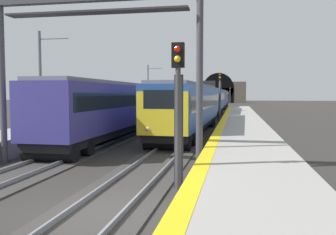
% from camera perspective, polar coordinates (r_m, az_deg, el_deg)
% --- Properties ---
extents(ground_plane, '(320.00, 320.00, 0.00)m').
position_cam_1_polar(ground_plane, '(10.14, -10.60, -14.53)').
color(ground_plane, '#302D2B').
extents(platform_right, '(112.00, 3.53, 0.96)m').
position_cam_1_polar(platform_right, '(9.37, 13.58, -13.05)').
color(platform_right, '#9E9B93').
rests_on(platform_right, ground_plane).
extents(platform_right_edge_strip, '(112.00, 0.50, 0.01)m').
position_cam_1_polar(platform_right_edge_strip, '(9.29, 4.12, -10.01)').
color(platform_right_edge_strip, yellow).
rests_on(platform_right_edge_strip, platform_right).
extents(track_main_line, '(160.00, 2.76, 0.21)m').
position_cam_1_polar(track_main_line, '(10.13, -10.61, -14.31)').
color(track_main_line, '#383533').
rests_on(track_main_line, ground_plane).
extents(train_main_approaching, '(74.97, 3.34, 4.79)m').
position_cam_1_polar(train_main_approaching, '(55.87, 7.06, 2.80)').
color(train_main_approaching, '#264C99').
rests_on(train_main_approaching, ground_plane).
extents(train_adjacent_platform, '(63.84, 2.88, 3.95)m').
position_cam_1_polar(train_adjacent_platform, '(46.98, 0.40, 2.68)').
color(train_adjacent_platform, navy).
rests_on(train_adjacent_platform, ground_plane).
extents(railway_signal_near, '(0.39, 0.38, 4.71)m').
position_cam_1_polar(railway_signal_near, '(11.03, 1.60, 1.75)').
color(railway_signal_near, '#38383D').
rests_on(railway_signal_near, ground_plane).
extents(railway_signal_mid, '(0.39, 0.38, 5.42)m').
position_cam_1_polar(railway_signal_mid, '(39.78, 8.18, 3.73)').
color(railway_signal_mid, '#4C4C54').
rests_on(railway_signal_mid, ground_plane).
extents(railway_signal_far, '(0.39, 0.38, 5.08)m').
position_cam_1_polar(railway_signal_far, '(106.80, 9.76, 3.64)').
color(railway_signal_far, '#4C4C54').
rests_on(railway_signal_far, ground_plane).
extents(overhead_signal_gantry, '(0.70, 9.24, 7.43)m').
position_cam_1_polar(overhead_signal_gantry, '(16.10, -11.42, 12.51)').
color(overhead_signal_gantry, '#3F3F47').
rests_on(overhead_signal_gantry, ground_plane).
extents(tunnel_portal, '(2.47, 18.41, 10.31)m').
position_cam_1_polar(tunnel_portal, '(124.84, 7.96, 3.96)').
color(tunnel_portal, '#51473D').
rests_on(tunnel_portal, ground_plane).
extents(catenary_mast_near, '(0.22, 2.42, 7.85)m').
position_cam_1_polar(catenary_mast_near, '(29.03, -19.41, 5.31)').
color(catenary_mast_near, '#595B60').
rests_on(catenary_mast_near, ground_plane).
extents(catenary_mast_far, '(0.22, 2.47, 7.96)m').
position_cam_1_polar(catenary_mast_far, '(60.84, -3.14, 4.67)').
color(catenary_mast_far, '#595B60').
rests_on(catenary_mast_far, ground_plane).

